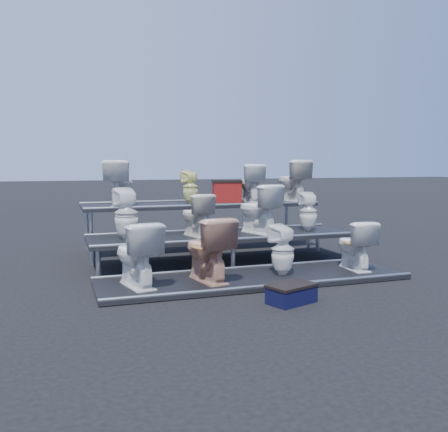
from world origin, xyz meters
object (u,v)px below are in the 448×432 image
object	(u,v)px
toilet_6	(258,209)
toilet_10	(251,183)
toilet_7	(308,211)
toilet_9	(190,187)
toilet_3	(355,245)
step_stool	(292,295)
toilet_2	(283,250)
toilet_1	(207,249)
red_crate	(227,192)
toilet_8	(120,183)
toilet_5	(196,215)
toilet_0	(136,254)
toilet_4	(126,214)
toilet_11	(292,181)

from	to	relation	value
toilet_6	toilet_10	bearing A→B (deg)	-124.61
toilet_7	toilet_9	bearing A→B (deg)	-27.49
toilet_3	step_stool	bearing A→B (deg)	39.78
toilet_2	step_stool	world-z (taller)	toilet_2
toilet_1	red_crate	bearing A→B (deg)	-124.12
toilet_2	toilet_3	size ratio (longest dim) A/B	0.97
toilet_1	toilet_10	xyz separation A→B (m)	(1.64, 2.60, 0.73)
toilet_8	toilet_9	world-z (taller)	toilet_8
toilet_3	toilet_9	bearing A→B (deg)	-51.64
toilet_1	toilet_8	xyz separation A→B (m)	(-0.79, 2.60, 0.77)
toilet_7	toilet_9	world-z (taller)	toilet_9
toilet_10	step_stool	bearing A→B (deg)	81.06
toilet_5	toilet_0	bearing A→B (deg)	37.96
toilet_1	toilet_4	distance (m)	1.60
toilet_3	toilet_7	bearing A→B (deg)	-83.13
toilet_2	toilet_11	size ratio (longest dim) A/B	0.88
toilet_0	toilet_10	size ratio (longest dim) A/B	1.14
toilet_3	toilet_10	bearing A→B (deg)	-73.04
toilet_6	toilet_11	distance (m)	1.85
toilet_8	toilet_11	size ratio (longest dim) A/B	0.99
toilet_1	red_crate	distance (m)	3.10
toilet_2	toilet_11	world-z (taller)	toilet_11
toilet_4	toilet_7	size ratio (longest dim) A/B	1.19
red_crate	step_stool	bearing A→B (deg)	-86.94
toilet_5	toilet_7	size ratio (longest dim) A/B	1.02
toilet_2	toilet_1	bearing A→B (deg)	-16.70
toilet_2	step_stool	bearing A→B (deg)	52.88
toilet_0	toilet_6	xyz separation A→B (m)	(2.18, 1.30, 0.39)
toilet_5	toilet_6	size ratio (longest dim) A/B	0.84
toilet_3	red_crate	xyz separation A→B (m)	(-1.00, 2.79, 0.63)
toilet_0	toilet_11	world-z (taller)	toilet_11
toilet_5	toilet_6	xyz separation A→B (m)	(1.05, 0.00, 0.07)
toilet_4	toilet_9	distance (m)	1.89
toilet_4	red_crate	distance (m)	2.58
toilet_3	toilet_5	size ratio (longest dim) A/B	1.07
toilet_4	toilet_8	world-z (taller)	toilet_8
toilet_2	toilet_5	bearing A→B (deg)	-72.68
toilet_1	toilet_5	size ratio (longest dim) A/B	1.27
toilet_8	step_stool	distance (m)	4.16
toilet_3	toilet_6	xyz separation A→B (m)	(-0.98, 1.30, 0.44)
toilet_7	toilet_9	size ratio (longest dim) A/B	1.08
red_crate	toilet_6	bearing A→B (deg)	-77.83
toilet_2	toilet_4	bearing A→B (deg)	-50.40
toilet_2	toilet_11	bearing A→B (deg)	-135.50
toilet_10	toilet_11	distance (m)	0.87
toilet_5	red_crate	xyz separation A→B (m)	(1.03, 1.49, 0.25)
toilet_1	toilet_7	bearing A→B (deg)	-159.41
toilet_9	toilet_8	bearing A→B (deg)	-18.50
toilet_2	toilet_7	size ratio (longest dim) A/B	1.07
toilet_8	toilet_1	bearing A→B (deg)	125.42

